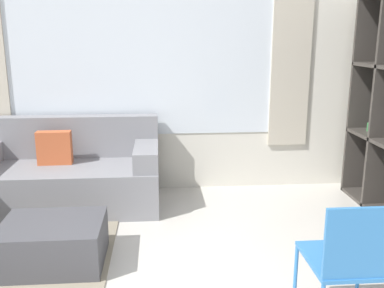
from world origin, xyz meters
name	(u,v)px	position (x,y,z in m)	size (l,w,h in m)	color
wall_back	(142,70)	(0.00, 2.95, 1.36)	(6.56, 0.11, 2.70)	silver
couch_main	(68,175)	(-0.78, 2.48, 0.32)	(1.87, 0.87, 0.89)	gray
ottoman	(53,244)	(-0.65, 1.26, 0.17)	(0.77, 0.61, 0.35)	#47474C
folding_chair	(352,257)	(1.23, 0.27, 0.52)	(0.44, 0.46, 0.86)	#3375B7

